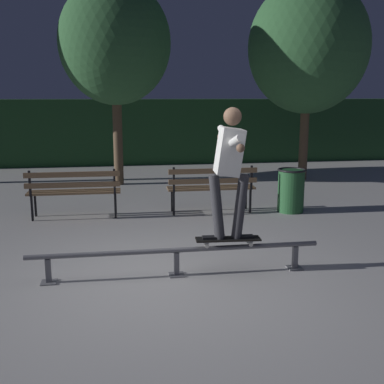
{
  "coord_description": "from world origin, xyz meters",
  "views": [
    {
      "loc": [
        -0.66,
        -5.26,
        2.13
      ],
      "look_at": [
        0.31,
        0.89,
        0.85
      ],
      "focal_mm": 44.46,
      "sensor_mm": 36.0,
      "label": 1
    }
  ],
  "objects_px": {
    "park_bench_left_center": "(212,184)",
    "grind_rail": "(177,254)",
    "skateboard": "(228,239)",
    "skateboarder": "(229,162)",
    "park_bench_leftmost": "(74,188)",
    "tree_behind_benches": "(115,43)",
    "trash_can": "(291,190)",
    "tree_far_right": "(308,47)"
  },
  "relations": [
    {
      "from": "park_bench_left_center",
      "to": "grind_rail",
      "type": "bearing_deg",
      "value": -109.01
    },
    {
      "from": "skateboard",
      "to": "skateboarder",
      "type": "bearing_deg",
      "value": -3.6
    },
    {
      "from": "grind_rail",
      "to": "park_bench_left_center",
      "type": "relative_size",
      "value": 2.18
    },
    {
      "from": "grind_rail",
      "to": "skateboard",
      "type": "bearing_deg",
      "value": 0.0
    },
    {
      "from": "park_bench_leftmost",
      "to": "tree_behind_benches",
      "type": "distance_m",
      "value": 4.25
    },
    {
      "from": "park_bench_leftmost",
      "to": "trash_can",
      "type": "xyz_separation_m",
      "value": [
        3.91,
        -0.11,
        -0.12
      ]
    },
    {
      "from": "grind_rail",
      "to": "tree_far_right",
      "type": "relative_size",
      "value": 0.72
    },
    {
      "from": "grind_rail",
      "to": "tree_behind_benches",
      "type": "height_order",
      "value": "tree_behind_benches"
    },
    {
      "from": "park_bench_leftmost",
      "to": "trash_can",
      "type": "distance_m",
      "value": 3.91
    },
    {
      "from": "tree_behind_benches",
      "to": "skateboard",
      "type": "bearing_deg",
      "value": -78.29
    },
    {
      "from": "park_bench_left_center",
      "to": "trash_can",
      "type": "height_order",
      "value": "park_bench_left_center"
    },
    {
      "from": "park_bench_left_center",
      "to": "tree_behind_benches",
      "type": "distance_m",
      "value": 4.49
    },
    {
      "from": "skateboard",
      "to": "skateboarder",
      "type": "distance_m",
      "value": 0.94
    },
    {
      "from": "tree_far_right",
      "to": "park_bench_leftmost",
      "type": "bearing_deg",
      "value": -150.02
    },
    {
      "from": "tree_behind_benches",
      "to": "trash_can",
      "type": "relative_size",
      "value": 5.88
    },
    {
      "from": "skateboard",
      "to": "skateboarder",
      "type": "height_order",
      "value": "skateboarder"
    },
    {
      "from": "grind_rail",
      "to": "tree_far_right",
      "type": "xyz_separation_m",
      "value": [
        4.01,
        6.08,
        3.0
      ]
    },
    {
      "from": "skateboarder",
      "to": "park_bench_leftmost",
      "type": "relative_size",
      "value": 0.97
    },
    {
      "from": "tree_far_right",
      "to": "trash_can",
      "type": "bearing_deg",
      "value": -115.17
    },
    {
      "from": "skateboarder",
      "to": "tree_far_right",
      "type": "distance_m",
      "value": 7.21
    },
    {
      "from": "park_bench_leftmost",
      "to": "park_bench_left_center",
      "type": "relative_size",
      "value": 1.0
    },
    {
      "from": "skateboard",
      "to": "tree_far_right",
      "type": "xyz_separation_m",
      "value": [
        3.38,
        6.08,
        2.84
      ]
    },
    {
      "from": "grind_rail",
      "to": "skateboarder",
      "type": "xyz_separation_m",
      "value": [
        0.63,
        -0.0,
        1.09
      ]
    },
    {
      "from": "skateboarder",
      "to": "tree_far_right",
      "type": "relative_size",
      "value": 0.32
    },
    {
      "from": "tree_behind_benches",
      "to": "trash_can",
      "type": "xyz_separation_m",
      "value": [
        3.12,
        -3.26,
        -2.87
      ]
    },
    {
      "from": "grind_rail",
      "to": "tree_far_right",
      "type": "bearing_deg",
      "value": 56.62
    },
    {
      "from": "skateboard",
      "to": "park_bench_leftmost",
      "type": "bearing_deg",
      "value": 124.88
    },
    {
      "from": "grind_rail",
      "to": "trash_can",
      "type": "distance_m",
      "value": 3.77
    },
    {
      "from": "skateboard",
      "to": "park_bench_left_center",
      "type": "height_order",
      "value": "park_bench_left_center"
    },
    {
      "from": "skateboarder",
      "to": "tree_far_right",
      "type": "bearing_deg",
      "value": 60.94
    },
    {
      "from": "skateboard",
      "to": "tree_behind_benches",
      "type": "distance_m",
      "value": 6.85
    },
    {
      "from": "park_bench_leftmost",
      "to": "tree_far_right",
      "type": "xyz_separation_m",
      "value": [
        5.43,
        3.13,
        2.72
      ]
    },
    {
      "from": "park_bench_leftmost",
      "to": "trash_can",
      "type": "relative_size",
      "value": 2.01
    },
    {
      "from": "skateboarder",
      "to": "park_bench_left_center",
      "type": "xyz_separation_m",
      "value": [
        0.39,
        2.94,
        -0.82
      ]
    },
    {
      "from": "grind_rail",
      "to": "trash_can",
      "type": "relative_size",
      "value": 4.37
    },
    {
      "from": "tree_behind_benches",
      "to": "skateboarder",
      "type": "bearing_deg",
      "value": -78.26
    },
    {
      "from": "skateboard",
      "to": "park_bench_left_center",
      "type": "distance_m",
      "value": 2.97
    },
    {
      "from": "park_bench_left_center",
      "to": "park_bench_leftmost",
      "type": "bearing_deg",
      "value": 180.0
    },
    {
      "from": "skateboard",
      "to": "grind_rail",
      "type": "bearing_deg",
      "value": 180.0
    },
    {
      "from": "park_bench_left_center",
      "to": "tree_far_right",
      "type": "distance_m",
      "value": 5.12
    },
    {
      "from": "park_bench_leftmost",
      "to": "tree_behind_benches",
      "type": "relative_size",
      "value": 0.34
    },
    {
      "from": "grind_rail",
      "to": "park_bench_leftmost",
      "type": "distance_m",
      "value": 3.28
    }
  ]
}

